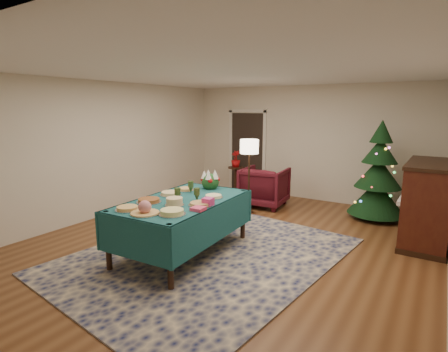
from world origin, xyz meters
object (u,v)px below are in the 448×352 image
Objects in this scene: buffet_table at (182,211)px; piano at (428,204)px; armchair at (264,185)px; gift_box at (208,202)px; potted_plant at (236,162)px; christmas_tree at (378,175)px; floor_lamp at (249,151)px; side_table at (236,181)px.

buffet_table is 1.43× the size of piano.
buffet_table is 3.05m from armchair.
gift_box is 4.09m from potted_plant.
buffet_table is at bearing -122.33° from christmas_tree.
armchair is at bearing -28.67° from potted_plant.
armchair is at bearing 169.58° from piano.
floor_lamp is 3.73× the size of potted_plant.
christmas_tree is at bearing -176.11° from armchair.
potted_plant is (-1.73, 3.70, -0.07)m from gift_box.
christmas_tree is (3.39, -0.24, 0.06)m from potted_plant.
floor_lamp is at bearing -50.45° from potted_plant.
side_table is at bearing 164.50° from piano.
potted_plant is 0.27× the size of piano.
side_table is 0.36× the size of christmas_tree.
potted_plant is at bearing 180.00° from side_table.
piano is (3.06, 2.46, -0.02)m from buffet_table.
gift_box is 3.19m from armchair.
buffet_table is 3.86m from side_table.
buffet_table is 3.14× the size of side_table.
armchair reaches higher than side_table.
gift_box is at bearing -64.89° from side_table.
christmas_tree is (2.29, 1.09, -0.44)m from floor_lamp.
side_table is 3.44m from christmas_tree.
christmas_tree is (3.39, -0.24, 0.54)m from side_table.
side_table is at bearing 0.00° from potted_plant.
buffet_table is at bearing 174.12° from gift_box.
armchair is (-0.63, 3.10, -0.41)m from gift_box.
floor_lamp is (-0.01, -0.73, 0.83)m from armchair.
armchair is 1.27m from side_table.
potted_plant is (-0.00, 0.00, 0.48)m from side_table.
armchair is 0.49× the size of christmas_tree.
armchair is 2.34m from christmas_tree.
armchair reaches higher than potted_plant.
piano is at bearing 2.52° from floor_lamp.
buffet_table is 1.43× the size of floor_lamp.
floor_lamp reaches higher than gift_box.
floor_lamp reaches higher than potted_plant.
floor_lamp reaches higher than side_table.
armchair is 0.62× the size of floor_lamp.
potted_plant is at bearing 108.61° from buffet_table.
buffet_table is 4.04m from christmas_tree.
floor_lamp is at bearing -177.48° from piano.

